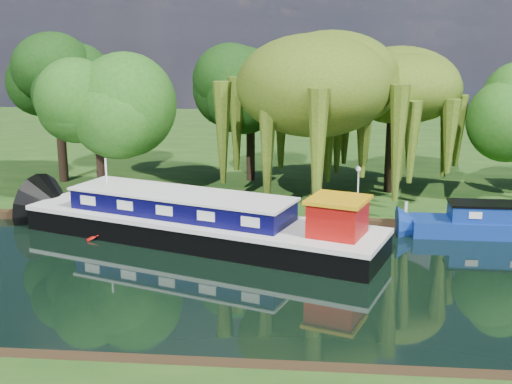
# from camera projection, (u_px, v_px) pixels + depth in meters

# --- Properties ---
(ground) EXTENTS (120.00, 120.00, 0.00)m
(ground) POSITION_uv_depth(u_px,v_px,m) (360.00, 282.00, 27.62)
(ground) COLOR black
(far_bank) EXTENTS (120.00, 52.00, 0.45)m
(far_bank) POSITION_uv_depth(u_px,v_px,m) (336.00, 145.00, 60.43)
(far_bank) COLOR #183F11
(far_bank) RESTS_ON ground
(dutch_barge) EXTENTS (19.49, 10.50, 4.04)m
(dutch_barge) POSITION_uv_depth(u_px,v_px,m) (202.00, 223.00, 32.82)
(dutch_barge) COLOR black
(dutch_barge) RESTS_ON ground
(red_dinghy) EXTENTS (3.91, 3.03, 0.75)m
(red_dinghy) POSITION_uv_depth(u_px,v_px,m) (119.00, 236.00, 33.92)
(red_dinghy) COLOR #9A0E0B
(red_dinghy) RESTS_ON ground
(willow_left) EXTENTS (8.07, 8.07, 9.67)m
(willow_left) POSITION_uv_depth(u_px,v_px,m) (319.00, 86.00, 37.02)
(willow_left) COLOR black
(willow_left) RESTS_ON far_bank
(willow_right) EXTENTS (6.84, 6.84, 8.33)m
(willow_right) POSITION_uv_depth(u_px,v_px,m) (393.00, 97.00, 40.13)
(willow_right) COLOR black
(willow_right) RESTS_ON far_bank
(tree_far_left) EXTENTS (5.35, 5.35, 8.61)m
(tree_far_left) POSITION_uv_depth(u_px,v_px,m) (98.00, 105.00, 37.50)
(tree_far_left) COLOR black
(tree_far_left) RESTS_ON far_bank
(tree_far_back) EXTENTS (5.39, 5.39, 9.07)m
(tree_far_back) POSITION_uv_depth(u_px,v_px,m) (58.00, 89.00, 43.08)
(tree_far_back) COLOR black
(tree_far_back) RESTS_ON far_bank
(tree_far_mid) EXTENTS (5.22, 5.22, 8.54)m
(tree_far_mid) POSITION_uv_depth(u_px,v_px,m) (251.00, 95.00, 43.56)
(tree_far_mid) COLOR black
(tree_far_mid) RESTS_ON far_bank
(lamppost) EXTENTS (0.36, 0.36, 2.56)m
(lamppost) POSITION_uv_depth(u_px,v_px,m) (358.00, 176.00, 37.14)
(lamppost) COLOR silver
(lamppost) RESTS_ON far_bank
(mooring_posts) EXTENTS (19.16, 0.16, 1.00)m
(mooring_posts) POSITION_uv_depth(u_px,v_px,m) (342.00, 209.00, 35.55)
(mooring_posts) COLOR silver
(mooring_posts) RESTS_ON far_bank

